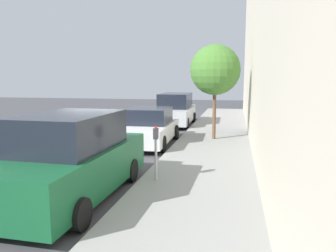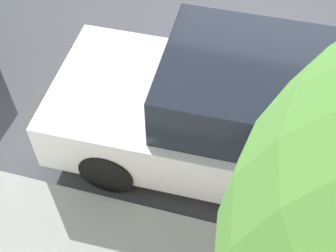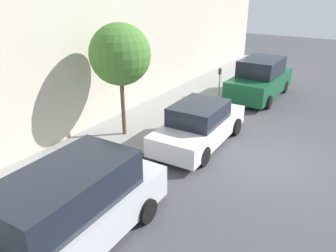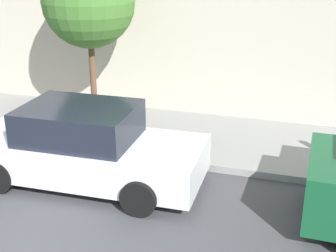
% 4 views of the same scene
% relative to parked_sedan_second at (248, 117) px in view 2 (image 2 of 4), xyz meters
% --- Properties ---
extents(ground_plane, '(60.00, 60.00, 0.00)m').
position_rel_parked_sedan_second_xyz_m(ground_plane, '(-2.39, -0.03, -0.72)').
color(ground_plane, '#424247').
extents(parked_sedan_second, '(1.92, 4.55, 1.54)m').
position_rel_parked_sedan_second_xyz_m(parked_sedan_second, '(0.00, 0.00, 0.00)').
color(parked_sedan_second, silver).
rests_on(parked_sedan_second, ground_plane).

